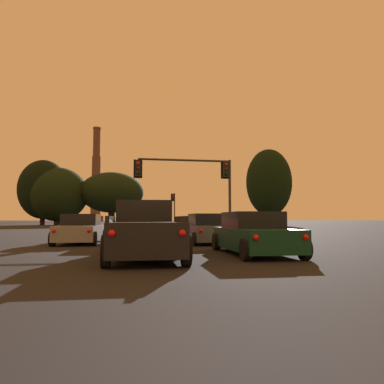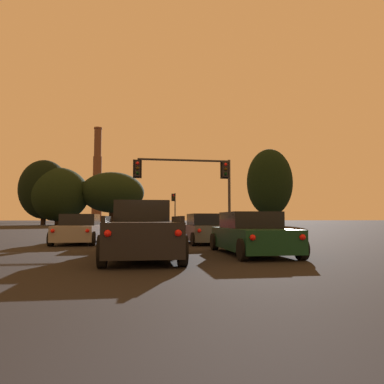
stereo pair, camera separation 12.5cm
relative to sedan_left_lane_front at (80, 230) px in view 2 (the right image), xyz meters
name	(u,v)px [view 2 (the right image)]	position (x,y,z in m)	size (l,w,h in m)	color
sedan_left_lane_front	(80,230)	(0.00, 0.00, 0.00)	(2.19, 4.78, 1.43)	gray
suv_center_lane_front	(142,225)	(3.03, 0.05, 0.23)	(2.30, 4.98, 1.86)	maroon
hatchback_right_lane_front	(205,230)	(6.00, -1.28, 0.00)	(1.97, 4.13, 1.44)	#4C4F54
pickup_truck_center_lane_second	(142,231)	(2.75, -7.17, 0.14)	(2.31, 5.55, 1.82)	black
sedan_right_lane_second	(251,234)	(6.43, -6.91, 0.00)	(2.06, 4.73, 1.43)	#0F3823
traffic_light_overhead_right	(196,176)	(6.87, 5.73, 3.40)	(6.76, 0.50, 5.26)	#2D2D30
traffic_light_far_right	(174,204)	(9.81, 41.74, 2.88)	(0.78, 0.50, 5.40)	#2D2D30
smokestack	(97,184)	(-10.70, 143.86, 15.22)	(6.75, 6.75, 40.46)	#523427
treeline_center_left	(113,193)	(-0.75, 57.53, 5.81)	(12.67, 11.40, 10.57)	black
treeline_right_mid	(270,182)	(28.74, 47.80, 7.41)	(8.66, 7.80, 14.44)	black
treeline_center_right	(44,189)	(-13.94, 57.97, 6.30)	(9.59, 8.63, 12.78)	black
treeline_left_mid	(58,194)	(-11.16, 57.57, 5.34)	(11.67, 10.50, 11.30)	black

